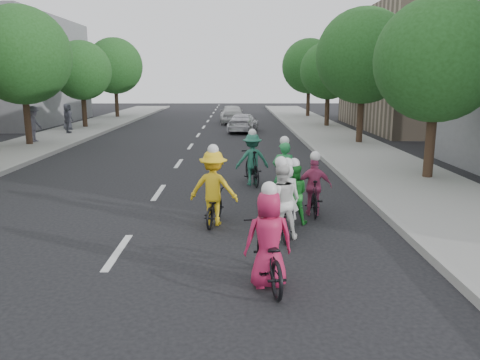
{
  "coord_description": "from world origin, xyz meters",
  "views": [
    {
      "loc": [
        2.36,
        -8.79,
        3.35
      ],
      "look_at": [
        2.44,
        2.14,
        1.0
      ],
      "focal_mm": 35.0,
      "sensor_mm": 36.0,
      "label": 1
    }
  ],
  "objects_px": {
    "cyclist_5": "(284,180)",
    "cyclist_7": "(252,163)",
    "spectator_0": "(34,124)",
    "spectator_1": "(67,120)",
    "cyclist_2": "(214,194)",
    "cyclist_0": "(286,207)",
    "follow_car_lead": "(243,123)",
    "spectator_2": "(68,117)",
    "cyclist_1": "(293,198)",
    "cyclist_4": "(268,249)",
    "cyclist_6": "(280,209)",
    "cyclist_3": "(314,191)",
    "follow_car_trail": "(232,114)"
  },
  "relations": [
    {
      "from": "cyclist_5",
      "to": "cyclist_7",
      "type": "xyz_separation_m",
      "value": [
        -0.78,
        2.39,
        0.06
      ]
    },
    {
      "from": "cyclist_7",
      "to": "spectator_0",
      "type": "distance_m",
      "value": 14.79
    },
    {
      "from": "cyclist_5",
      "to": "spectator_1",
      "type": "bearing_deg",
      "value": -47.2
    },
    {
      "from": "spectator_0",
      "to": "cyclist_2",
      "type": "bearing_deg",
      "value": -134.95
    },
    {
      "from": "cyclist_0",
      "to": "spectator_1",
      "type": "relative_size",
      "value": 1.07
    },
    {
      "from": "follow_car_lead",
      "to": "spectator_0",
      "type": "distance_m",
      "value": 12.57
    },
    {
      "from": "cyclist_2",
      "to": "spectator_2",
      "type": "distance_m",
      "value": 22.53
    },
    {
      "from": "cyclist_1",
      "to": "cyclist_5",
      "type": "distance_m",
      "value": 1.78
    },
    {
      "from": "cyclist_4",
      "to": "cyclist_5",
      "type": "relative_size",
      "value": 1.05
    },
    {
      "from": "follow_car_lead",
      "to": "cyclist_6",
      "type": "bearing_deg",
      "value": 100.19
    },
    {
      "from": "cyclist_3",
      "to": "cyclist_5",
      "type": "xyz_separation_m",
      "value": [
        -0.65,
        1.1,
        0.05
      ]
    },
    {
      "from": "follow_car_lead",
      "to": "follow_car_trail",
      "type": "xyz_separation_m",
      "value": [
        -0.81,
        6.2,
        0.15
      ]
    },
    {
      "from": "spectator_1",
      "to": "cyclist_4",
      "type": "bearing_deg",
      "value": -161.2
    },
    {
      "from": "cyclist_5",
      "to": "cyclist_6",
      "type": "height_order",
      "value": "cyclist_5"
    },
    {
      "from": "cyclist_3",
      "to": "cyclist_7",
      "type": "bearing_deg",
      "value": -65.02
    },
    {
      "from": "follow_car_trail",
      "to": "cyclist_2",
      "type": "bearing_deg",
      "value": 86.16
    },
    {
      "from": "cyclist_4",
      "to": "cyclist_6",
      "type": "height_order",
      "value": "cyclist_6"
    },
    {
      "from": "cyclist_4",
      "to": "spectator_0",
      "type": "relative_size",
      "value": 1.05
    },
    {
      "from": "cyclist_2",
      "to": "spectator_1",
      "type": "xyz_separation_m",
      "value": [
        -9.78,
        18.04,
        0.2
      ]
    },
    {
      "from": "cyclist_6",
      "to": "spectator_2",
      "type": "height_order",
      "value": "spectator_2"
    },
    {
      "from": "follow_car_trail",
      "to": "follow_car_lead",
      "type": "bearing_deg",
      "value": 93.97
    },
    {
      "from": "cyclist_3",
      "to": "cyclist_4",
      "type": "xyz_separation_m",
      "value": [
        -1.42,
        -4.14,
        0.02
      ]
    },
    {
      "from": "cyclist_1",
      "to": "cyclist_5",
      "type": "xyz_separation_m",
      "value": [
        -0.05,
        1.78,
        0.05
      ]
    },
    {
      "from": "spectator_0",
      "to": "spectator_2",
      "type": "xyz_separation_m",
      "value": [
        -0.34,
        5.98,
        -0.08
      ]
    },
    {
      "from": "cyclist_0",
      "to": "spectator_2",
      "type": "height_order",
      "value": "spectator_2"
    },
    {
      "from": "spectator_0",
      "to": "follow_car_trail",
      "type": "bearing_deg",
      "value": -31.01
    },
    {
      "from": "cyclist_0",
      "to": "cyclist_1",
      "type": "xyz_separation_m",
      "value": [
        0.22,
        0.53,
        0.07
      ]
    },
    {
      "from": "cyclist_0",
      "to": "spectator_1",
      "type": "height_order",
      "value": "spectator_1"
    },
    {
      "from": "cyclist_4",
      "to": "cyclist_6",
      "type": "relative_size",
      "value": 1.1
    },
    {
      "from": "cyclist_6",
      "to": "cyclist_1",
      "type": "bearing_deg",
      "value": -119.95
    },
    {
      "from": "cyclist_1",
      "to": "cyclist_0",
      "type": "bearing_deg",
      "value": 74.08
    },
    {
      "from": "cyclist_5",
      "to": "follow_car_lead",
      "type": "bearing_deg",
      "value": -80.19
    },
    {
      "from": "cyclist_7",
      "to": "spectator_0",
      "type": "xyz_separation_m",
      "value": [
        -11.14,
        9.72,
        0.38
      ]
    },
    {
      "from": "cyclist_0",
      "to": "cyclist_4",
      "type": "xyz_separation_m",
      "value": [
        -0.6,
        -2.92,
        0.08
      ]
    },
    {
      "from": "cyclist_1",
      "to": "spectator_0",
      "type": "xyz_separation_m",
      "value": [
        -11.97,
        13.89,
        0.48
      ]
    },
    {
      "from": "cyclist_6",
      "to": "spectator_0",
      "type": "xyz_separation_m",
      "value": [
        -11.56,
        14.97,
        0.44
      ]
    },
    {
      "from": "cyclist_4",
      "to": "cyclist_7",
      "type": "distance_m",
      "value": 7.62
    },
    {
      "from": "cyclist_2",
      "to": "cyclist_6",
      "type": "relative_size",
      "value": 1.07
    },
    {
      "from": "cyclist_7",
      "to": "spectator_1",
      "type": "height_order",
      "value": "cyclist_7"
    },
    {
      "from": "cyclist_1",
      "to": "follow_car_lead",
      "type": "distance_m",
      "value": 19.84
    },
    {
      "from": "cyclist_7",
      "to": "cyclist_5",
      "type": "bearing_deg",
      "value": 97.22
    },
    {
      "from": "cyclist_0",
      "to": "cyclist_5",
      "type": "xyz_separation_m",
      "value": [
        0.17,
        2.32,
        0.12
      ]
    },
    {
      "from": "cyclist_1",
      "to": "cyclist_7",
      "type": "distance_m",
      "value": 4.25
    },
    {
      "from": "cyclist_4",
      "to": "cyclist_2",
      "type": "bearing_deg",
      "value": -80.53
    },
    {
      "from": "cyclist_7",
      "to": "follow_car_trail",
      "type": "relative_size",
      "value": 0.45
    },
    {
      "from": "cyclist_7",
      "to": "follow_car_trail",
      "type": "height_order",
      "value": "cyclist_7"
    },
    {
      "from": "cyclist_2",
      "to": "spectator_2",
      "type": "bearing_deg",
      "value": -52.67
    },
    {
      "from": "cyclist_2",
      "to": "follow_car_lead",
      "type": "distance_m",
      "value": 19.94
    },
    {
      "from": "cyclist_7",
      "to": "cyclist_0",
      "type": "bearing_deg",
      "value": 86.51
    },
    {
      "from": "cyclist_1",
      "to": "follow_car_trail",
      "type": "relative_size",
      "value": 0.4
    }
  ]
}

